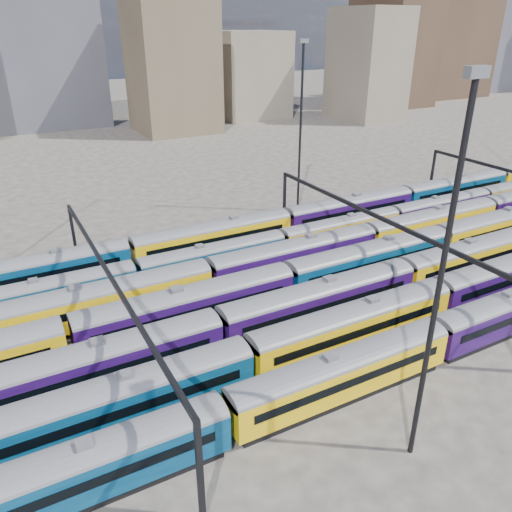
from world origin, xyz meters
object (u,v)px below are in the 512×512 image
rake_1 (439,294)px  rake_2 (404,274)px  rake_0 (436,335)px  mast_2 (441,276)px

rake_1 → rake_2: 5.00m
rake_1 → rake_2: (0.10, 5.00, 0.06)m
rake_0 → mast_2: mast_2 is taller
rake_0 → mast_2: bearing=-143.3°
mast_2 → rake_0: bearing=36.7°
rake_2 → mast_2: 25.28m
rake_1 → rake_0: bearing=-138.0°
rake_2 → mast_2: mast_2 is taller
rake_1 → rake_2: size_ratio=0.98×
rake_2 → mast_2: (-15.04, -17.00, 11.12)m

